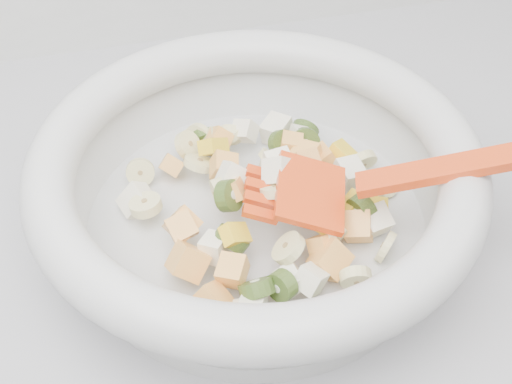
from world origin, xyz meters
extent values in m
cylinder|color=silver|center=(-0.20, 1.41, 0.91)|extent=(0.29, 0.29, 0.02)
torus|color=silver|center=(-0.20, 1.41, 0.98)|extent=(0.36, 0.36, 0.04)
cylinder|color=beige|center=(-0.19, 1.34, 0.95)|extent=(0.03, 0.04, 0.03)
cylinder|color=beige|center=(-0.23, 1.46, 0.94)|extent=(0.03, 0.03, 0.02)
cylinder|color=beige|center=(-0.14, 1.31, 0.93)|extent=(0.03, 0.02, 0.03)
cylinder|color=beige|center=(-0.28, 1.47, 0.93)|extent=(0.03, 0.02, 0.03)
cylinder|color=beige|center=(-0.17, 1.43, 0.95)|extent=(0.03, 0.04, 0.03)
cylinder|color=beige|center=(-0.20, 1.50, 0.94)|extent=(0.03, 0.03, 0.02)
cylinder|color=beige|center=(-0.28, 1.43, 0.94)|extent=(0.04, 0.04, 0.01)
cylinder|color=beige|center=(-0.11, 1.34, 0.93)|extent=(0.03, 0.03, 0.04)
cylinder|color=beige|center=(-0.26, 1.32, 0.93)|extent=(0.03, 0.03, 0.03)
cylinder|color=beige|center=(-0.24, 1.49, 0.94)|extent=(0.03, 0.03, 0.02)
cylinder|color=beige|center=(-0.22, 1.51, 0.93)|extent=(0.03, 0.03, 0.04)
cylinder|color=beige|center=(-0.09, 1.44, 0.93)|extent=(0.04, 0.02, 0.04)
cylinder|color=beige|center=(-0.18, 1.39, 0.96)|extent=(0.03, 0.03, 0.02)
cylinder|color=beige|center=(-0.20, 1.50, 0.94)|extent=(0.03, 0.02, 0.03)
cylinder|color=beige|center=(-0.08, 1.41, 0.92)|extent=(0.03, 0.03, 0.02)
cylinder|color=beige|center=(-0.15, 1.35, 0.94)|extent=(0.03, 0.02, 0.03)
cylinder|color=beige|center=(-0.23, 1.41, 0.95)|extent=(0.01, 0.03, 0.03)
cylinder|color=beige|center=(-0.22, 1.50, 0.93)|extent=(0.02, 0.03, 0.03)
cube|color=#EEA94B|center=(-0.16, 1.33, 0.93)|extent=(0.04, 0.04, 0.04)
cube|color=#EEA94B|center=(-0.15, 1.42, 0.95)|extent=(0.03, 0.04, 0.03)
cube|color=#EEA94B|center=(-0.26, 1.36, 0.94)|extent=(0.04, 0.03, 0.04)
cube|color=#EEA94B|center=(-0.16, 1.35, 0.94)|extent=(0.03, 0.03, 0.03)
cube|color=#EEA94B|center=(-0.26, 1.48, 0.93)|extent=(0.02, 0.03, 0.03)
cube|color=#EEA94B|center=(-0.13, 1.44, 0.93)|extent=(0.03, 0.03, 0.03)
cube|color=#EEA94B|center=(-0.23, 1.34, 0.94)|extent=(0.03, 0.03, 0.02)
cube|color=#EEA94B|center=(-0.26, 1.39, 0.94)|extent=(0.03, 0.04, 0.04)
cube|color=#EEA94B|center=(-0.21, 1.44, 0.95)|extent=(0.03, 0.03, 0.03)
cube|color=#EEA94B|center=(-0.22, 1.40, 0.96)|extent=(0.03, 0.03, 0.03)
cube|color=#EEA94B|center=(-0.21, 1.49, 0.94)|extent=(0.03, 0.03, 0.03)
cube|color=#EEA94B|center=(-0.14, 1.44, 0.94)|extent=(0.03, 0.03, 0.03)
cube|color=#EEA94B|center=(-0.26, 1.39, 0.95)|extent=(0.03, 0.03, 0.03)
cube|color=#EEA94B|center=(-0.15, 1.46, 0.94)|extent=(0.03, 0.02, 0.02)
cube|color=#EEA94B|center=(-0.12, 1.36, 0.93)|extent=(0.03, 0.03, 0.03)
cube|color=#EEA94B|center=(-0.25, 1.32, 0.93)|extent=(0.04, 0.03, 0.04)
cylinder|color=olive|center=(-0.09, 1.41, 0.93)|extent=(0.02, 0.03, 0.03)
cylinder|color=olive|center=(-0.22, 1.40, 0.96)|extent=(0.03, 0.03, 0.03)
cylinder|color=olive|center=(-0.12, 1.37, 0.94)|extent=(0.03, 0.03, 0.03)
cylinder|color=olive|center=(-0.22, 1.32, 0.94)|extent=(0.03, 0.03, 0.03)
cylinder|color=olive|center=(-0.22, 1.51, 0.93)|extent=(0.03, 0.02, 0.03)
cylinder|color=olive|center=(-0.20, 1.32, 0.94)|extent=(0.03, 0.03, 0.03)
cylinder|color=olive|center=(-0.14, 1.47, 0.94)|extent=(0.04, 0.02, 0.04)
cylinder|color=olive|center=(-0.17, 1.29, 0.93)|extent=(0.03, 0.03, 0.03)
cylinder|color=olive|center=(-0.13, 1.49, 0.93)|extent=(0.03, 0.03, 0.04)
cylinder|color=olive|center=(-0.16, 1.47, 0.94)|extent=(0.04, 0.03, 0.03)
cylinder|color=olive|center=(-0.23, 1.37, 0.94)|extent=(0.03, 0.04, 0.04)
cube|color=white|center=(-0.24, 1.31, 0.93)|extent=(0.03, 0.03, 0.02)
cube|color=white|center=(-0.18, 1.41, 0.97)|extent=(0.03, 0.03, 0.04)
cube|color=white|center=(-0.17, 1.42, 0.95)|extent=(0.03, 0.03, 0.03)
cube|color=white|center=(-0.11, 1.42, 0.94)|extent=(0.03, 0.03, 0.03)
cube|color=white|center=(-0.19, 1.33, 0.93)|extent=(0.03, 0.02, 0.02)
cube|color=white|center=(-0.24, 1.36, 0.94)|extent=(0.03, 0.03, 0.02)
cube|color=white|center=(-0.11, 1.37, 0.93)|extent=(0.03, 0.03, 0.03)
cube|color=white|center=(-0.29, 1.44, 0.93)|extent=(0.04, 0.03, 0.03)
cube|color=white|center=(-0.15, 1.50, 0.93)|extent=(0.04, 0.03, 0.03)
cube|color=white|center=(-0.22, 1.31, 0.93)|extent=(0.02, 0.03, 0.02)
cube|color=white|center=(-0.18, 1.32, 0.94)|extent=(0.03, 0.03, 0.03)
cube|color=white|center=(-0.21, 1.42, 0.96)|extent=(0.03, 0.03, 0.03)
cube|color=white|center=(-0.18, 1.49, 0.94)|extent=(0.03, 0.03, 0.03)
cube|color=white|center=(-0.14, 1.48, 0.94)|extent=(0.02, 0.02, 0.03)
cube|color=white|center=(-0.17, 1.39, 0.95)|extent=(0.04, 0.03, 0.03)
cube|color=yellow|center=(-0.16, 1.36, 0.95)|extent=(0.03, 0.03, 0.02)
cube|color=yellow|center=(-0.15, 1.45, 0.94)|extent=(0.03, 0.03, 0.03)
cube|color=yellow|center=(-0.22, 1.47, 0.95)|extent=(0.03, 0.03, 0.03)
cube|color=yellow|center=(-0.12, 1.38, 0.94)|extent=(0.03, 0.02, 0.02)
cube|color=yellow|center=(-0.22, 1.36, 0.95)|extent=(0.03, 0.03, 0.03)
cube|color=yellow|center=(-0.11, 1.45, 0.94)|extent=(0.03, 0.03, 0.02)
cube|color=yellow|center=(-0.10, 1.37, 0.93)|extent=(0.03, 0.03, 0.02)
cube|color=red|center=(-0.16, 1.38, 0.96)|extent=(0.07, 0.08, 0.03)
cube|color=red|center=(-0.19, 1.41, 0.96)|extent=(0.03, 0.02, 0.02)
cube|color=red|center=(-0.19, 1.40, 0.96)|extent=(0.03, 0.02, 0.02)
cube|color=red|center=(-0.20, 1.38, 0.96)|extent=(0.03, 0.02, 0.02)
cube|color=red|center=(-0.20, 1.37, 0.96)|extent=(0.03, 0.02, 0.02)
cube|color=red|center=(-0.04, 1.34, 1.00)|extent=(0.19, 0.08, 0.07)
camera|label=1|loc=(-0.30, 1.01, 1.35)|focal=50.00mm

